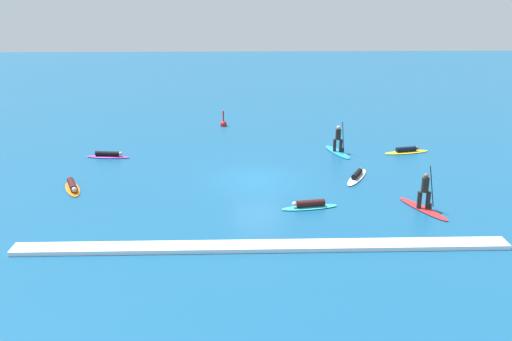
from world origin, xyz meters
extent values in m
plane|color=navy|center=(0.00, 0.00, 0.00)|extent=(120.00, 120.00, 0.00)
ellipsoid|color=orange|center=(-9.57, -1.33, 0.04)|extent=(1.60, 2.58, 0.08)
cylinder|color=#381414|center=(-9.59, -1.28, 0.26)|extent=(0.91, 1.53, 0.36)
sphere|color=beige|center=(-9.25, -2.09, 0.28)|extent=(0.34, 0.34, 0.26)
ellipsoid|color=red|center=(7.77, -4.56, 0.04)|extent=(1.89, 3.20, 0.09)
cylinder|color=black|center=(7.57, -4.54, 0.49)|extent=(0.28, 0.28, 0.81)
cylinder|color=black|center=(7.97, -4.58, 0.49)|extent=(0.28, 0.28, 0.81)
cylinder|color=black|center=(7.77, -4.56, 1.24)|extent=(0.45, 0.45, 0.69)
sphere|color=brown|center=(7.77, -4.56, 1.70)|extent=(0.29, 0.29, 0.22)
cylinder|color=black|center=(8.08, -4.58, 1.17)|extent=(0.46, 0.24, 2.12)
cube|color=black|center=(8.08, -4.58, 0.15)|extent=(0.21, 0.14, 0.32)
ellipsoid|color=#33C6CC|center=(2.43, -4.23, 0.04)|extent=(2.80, 1.08, 0.09)
cylinder|color=#381414|center=(2.48, -4.22, 0.25)|extent=(1.39, 0.56, 0.33)
sphere|color=beige|center=(1.69, -4.36, 0.27)|extent=(0.28, 0.28, 0.24)
ellipsoid|color=white|center=(5.55, 0.02, 0.05)|extent=(1.93, 3.02, 0.10)
cylinder|color=black|center=(5.53, -0.03, 0.25)|extent=(0.85, 1.30, 0.30)
sphere|color=tan|center=(5.88, 0.66, 0.27)|extent=(0.29, 0.29, 0.21)
ellipsoid|color=yellow|center=(9.65, 4.76, 0.04)|extent=(3.09, 1.33, 0.08)
cylinder|color=black|center=(9.61, 4.75, 0.24)|extent=(1.35, 0.59, 0.32)
sphere|color=brown|center=(10.36, 4.92, 0.26)|extent=(0.27, 0.27, 0.22)
ellipsoid|color=purple|center=(-8.96, 4.28, 0.05)|extent=(2.73, 0.91, 0.10)
cylinder|color=black|center=(-9.01, 4.28, 0.25)|extent=(1.48, 0.47, 0.30)
sphere|color=tan|center=(-8.17, 4.18, 0.27)|extent=(0.26, 0.26, 0.24)
ellipsoid|color=#1E8CD1|center=(5.29, 4.93, 0.04)|extent=(1.61, 3.20, 0.08)
cylinder|color=black|center=(5.11, 4.97, 0.47)|extent=(0.25, 0.25, 0.78)
cylinder|color=black|center=(5.48, 4.88, 0.47)|extent=(0.25, 0.25, 0.78)
cylinder|color=black|center=(5.29, 4.93, 1.19)|extent=(0.42, 0.42, 0.65)
sphere|color=beige|center=(5.29, 4.93, 1.63)|extent=(0.29, 0.29, 0.23)
cylinder|color=black|center=(5.59, 4.86, 1.05)|extent=(0.22, 0.11, 1.93)
cube|color=black|center=(5.59, 4.86, 0.14)|extent=(0.21, 0.12, 0.32)
sphere|color=red|center=(-2.08, 12.10, 0.12)|extent=(0.50, 0.50, 0.50)
cylinder|color=red|center=(-2.08, 12.10, 0.58)|extent=(0.11, 0.11, 1.16)
cube|color=white|center=(0.00, -8.43, 0.09)|extent=(20.00, 0.90, 0.18)
camera|label=1|loc=(-0.84, -28.98, 10.20)|focal=39.50mm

